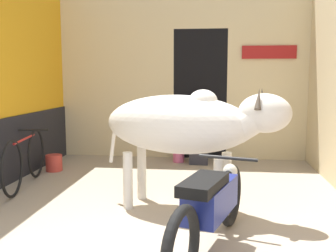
{
  "coord_description": "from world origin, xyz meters",
  "views": [
    {
      "loc": [
        0.63,
        -2.31,
        1.51
      ],
      "look_at": [
        0.08,
        2.2,
        0.94
      ],
      "focal_mm": 42.0,
      "sensor_mm": 36.0,
      "label": 1
    }
  ],
  "objects": [
    {
      "name": "bucket",
      "position": [
        -1.94,
        3.62,
        0.13
      ],
      "size": [
        0.26,
        0.26,
        0.26
      ],
      "color": "#C63D33",
      "rests_on": "ground_plane"
    },
    {
      "name": "wall_back_with_doorway",
      "position": [
        0.13,
        5.16,
        1.49
      ],
      "size": [
        4.52,
        0.93,
        3.36
      ],
      "color": "beige",
      "rests_on": "ground_plane"
    },
    {
      "name": "cow",
      "position": [
        0.31,
        2.02,
        0.98
      ],
      "size": [
        2.15,
        1.08,
        1.4
      ],
      "color": "silver",
      "rests_on": "ground_plane"
    },
    {
      "name": "shopkeeper_seated",
      "position": [
        0.36,
        4.46,
        0.6
      ],
      "size": [
        0.46,
        0.33,
        1.16
      ],
      "color": "#282833",
      "rests_on": "ground_plane"
    },
    {
      "name": "bicycle",
      "position": [
        -1.96,
        2.72,
        0.37
      ],
      "size": [
        0.44,
        1.71,
        0.74
      ],
      "color": "black",
      "rests_on": "ground_plane"
    },
    {
      "name": "motorcycle_near",
      "position": [
        0.6,
        0.94,
        0.42
      ],
      "size": [
        0.76,
        1.92,
        0.74
      ],
      "color": "black",
      "rests_on": "ground_plane"
    },
    {
      "name": "plastic_stool",
      "position": [
        -0.01,
        4.51,
        0.22
      ],
      "size": [
        0.29,
        0.29,
        0.41
      ],
      "color": "#DB6093",
      "rests_on": "ground_plane"
    }
  ]
}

